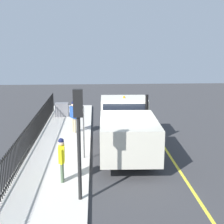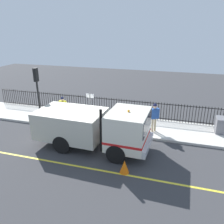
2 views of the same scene
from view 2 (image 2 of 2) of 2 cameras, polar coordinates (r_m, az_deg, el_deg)
ground_plane at (r=13.02m, az=-6.39°, el=-7.78°), size 47.48×47.48×0.00m
sidewalk_slab at (r=15.46m, az=-2.18°, el=-2.61°), size 2.97×21.58×0.14m
lane_marking at (r=11.31m, az=-10.83°, el=-12.78°), size 0.12×19.42×0.01m
work_truck at (r=11.96m, az=-3.49°, el=-3.46°), size 2.58×6.18×2.62m
worker_standing at (r=13.83m, az=10.57°, el=-0.63°), size 0.47×0.55×1.79m
pedestrian_distant at (r=15.67m, az=-12.21°, el=1.49°), size 0.24×0.62×1.66m
iron_fence at (r=16.36m, az=-0.73°, el=1.45°), size 0.04×18.38×1.29m
traffic_light_near at (r=15.35m, az=-18.27°, el=6.60°), size 0.31×0.22×3.61m
utility_cabinet at (r=15.21m, az=25.38°, el=-2.93°), size 0.87×0.49×0.92m
traffic_cone at (r=10.45m, az=3.13°, el=-13.49°), size 0.43×0.43×0.61m
street_sign at (r=13.96m, az=-5.44°, el=1.41°), size 0.07×0.50×2.33m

